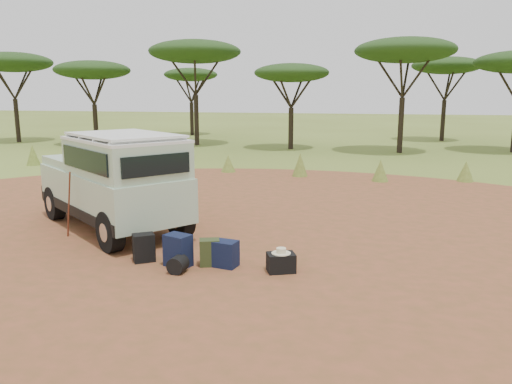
% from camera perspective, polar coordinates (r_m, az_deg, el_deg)
% --- Properties ---
extents(ground, '(140.00, 140.00, 0.00)m').
position_cam_1_polar(ground, '(10.89, -2.16, -5.60)').
color(ground, '#5B6925').
rests_on(ground, ground).
extents(dirt_clearing, '(23.00, 23.00, 0.01)m').
position_cam_1_polar(dirt_clearing, '(10.88, -2.16, -5.58)').
color(dirt_clearing, brown).
rests_on(dirt_clearing, ground).
extents(grass_fringe, '(36.60, 1.60, 0.90)m').
position_cam_1_polar(grass_fringe, '(19.09, 5.33, 2.91)').
color(grass_fringe, '#5B6925').
rests_on(grass_fringe, ground).
extents(acacia_treeline, '(46.70, 13.20, 6.26)m').
position_cam_1_polar(acacia_treeline, '(29.95, 10.02, 14.36)').
color(acacia_treeline, black).
rests_on(acacia_treeline, ground).
extents(safari_vehicle, '(4.83, 4.27, 2.29)m').
position_cam_1_polar(safari_vehicle, '(12.01, -15.86, 0.99)').
color(safari_vehicle, '#A5C2A5').
rests_on(safari_vehicle, ground).
extents(walking_staff, '(0.31, 0.18, 1.50)m').
position_cam_1_polar(walking_staff, '(11.65, -20.60, -1.39)').
color(walking_staff, brown).
rests_on(walking_staff, ground).
extents(backpack_black, '(0.49, 0.46, 0.54)m').
position_cam_1_polar(backpack_black, '(9.75, -12.70, -6.24)').
color(backpack_black, black).
rests_on(backpack_black, ground).
extents(backpack_navy, '(0.55, 0.47, 0.61)m').
position_cam_1_polar(backpack_navy, '(9.35, -8.90, -6.63)').
color(backpack_navy, '#111D35').
rests_on(backpack_navy, ground).
extents(backpack_olive, '(0.43, 0.37, 0.51)m').
position_cam_1_polar(backpack_olive, '(9.33, -5.32, -6.91)').
color(backpack_olive, '#323F1D').
rests_on(backpack_olive, ground).
extents(duffel_navy, '(0.49, 0.40, 0.49)m').
position_cam_1_polar(duffel_navy, '(9.25, -3.53, -7.08)').
color(duffel_navy, '#111D35').
rests_on(duffel_navy, ground).
extents(hard_case, '(0.59, 0.51, 0.35)m').
position_cam_1_polar(hard_case, '(9.01, 2.88, -8.07)').
color(hard_case, black).
rests_on(hard_case, ground).
extents(stuff_sack, '(0.33, 0.33, 0.31)m').
position_cam_1_polar(stuff_sack, '(9.07, -8.91, -8.19)').
color(stuff_sack, black).
rests_on(stuff_sack, ground).
extents(safari_hat, '(0.35, 0.35, 0.10)m').
position_cam_1_polar(safari_hat, '(8.95, 2.89, -6.80)').
color(safari_hat, beige).
rests_on(safari_hat, hard_case).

